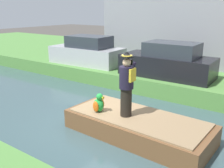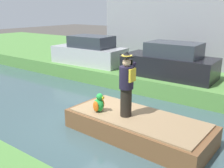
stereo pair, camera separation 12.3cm
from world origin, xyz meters
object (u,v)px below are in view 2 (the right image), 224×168
parrot_plush (99,104)px  parked_car_dark (170,62)px  person_pirate (127,85)px  parked_car_silver (89,52)px  boat (137,126)px

parrot_plush → parked_car_dark: parked_car_dark is taller
person_pirate → parked_car_silver: bearing=48.2°
boat → parked_car_dark: size_ratio=1.07×
parked_car_silver → person_pirate: bearing=-130.5°
boat → parked_car_silver: parked_car_silver is taller
parked_car_dark → parked_car_silver: (0.00, 4.61, 0.00)m
boat → parked_car_dark: bearing=13.0°
boat → parrot_plush: parrot_plush is taller
parked_car_dark → parked_car_silver: size_ratio=0.99×
boat → parked_car_dark: (4.39, 1.01, 1.02)m
parrot_plush → parked_car_silver: bearing=43.4°
parked_car_silver → boat: bearing=-128.0°
boat → parked_car_silver: (4.39, 5.62, 1.02)m
person_pirate → parked_car_dark: 4.62m
person_pirate → parked_car_dark: (4.56, 0.73, -0.22)m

